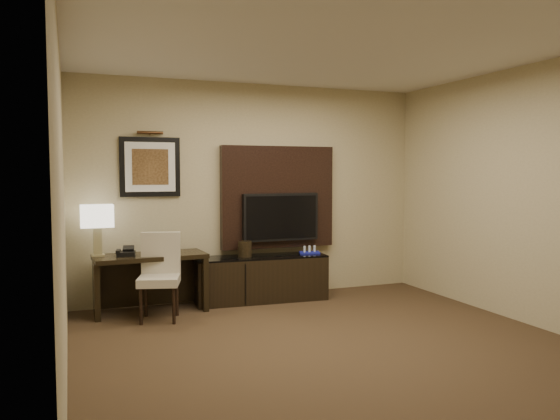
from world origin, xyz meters
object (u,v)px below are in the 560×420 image
desk_chair (159,280)px  desk (151,283)px  ice_bucket (245,249)px  desk_phone (126,252)px  tv (281,217)px  table_lamp (97,231)px  minibar_tray (310,250)px  credenza (261,278)px

desk_chair → desk: bearing=111.1°
ice_bucket → desk_phone: bearing=-175.7°
desk_chair → desk_phone: 0.54m
tv → desk_chair: bearing=-160.2°
table_lamp → minibar_tray: bearing=-1.2°
tv → minibar_tray: size_ratio=3.94×
tv → ice_bucket: 0.64m
tv → desk_chair: tv is taller
desk_chair → ice_bucket: (1.11, 0.47, 0.21)m
desk_phone → ice_bucket: size_ratio=1.02×
desk_chair → tv: bearing=35.7°
tv → credenza: bearing=-156.0°
desk_phone → minibar_tray: bearing=11.2°
desk → desk_phone: desk_phone is taller
tv → desk_chair: (-1.62, -0.58, -0.58)m
desk → desk_chair: (0.04, -0.39, 0.11)m
credenza → tv: size_ratio=1.62×
credenza → minibar_tray: size_ratio=6.38×
tv → table_lamp: (-2.22, -0.10, -0.08)m
desk_chair → minibar_tray: size_ratio=3.48×
desk → tv: bearing=3.1°
ice_bucket → table_lamp: bearing=179.6°
minibar_tray → desk: bearing=-179.0°
credenza → minibar_tray: 0.73m
desk_phone → table_lamp: bearing=167.4°
desk → minibar_tray: size_ratio=4.87×
desk → desk_phone: bearing=-176.5°
minibar_tray → table_lamp: bearing=178.8°
desk → credenza: (1.35, 0.05, -0.05)m
tv → desk_phone: 1.96m
desk → tv: (1.66, 0.19, 0.69)m
desk → ice_bucket: (1.15, 0.07, 0.32)m
desk → desk_chair: 0.41m
desk → minibar_tray: (1.99, 0.03, 0.27)m
credenza → table_lamp: (-1.90, 0.04, 0.66)m
desk_chair → desk_phone: desk_chair is taller
ice_bucket → credenza: bearing=-7.1°
tv → table_lamp: bearing=-177.3°
tv → minibar_tray: tv is taller
desk → credenza: size_ratio=0.76×
desk → minibar_tray: bearing=-2.4°
credenza → table_lamp: table_lamp is taller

